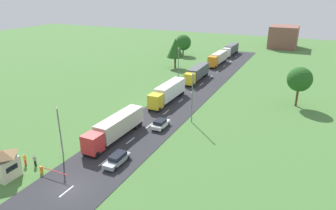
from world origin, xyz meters
TOP-DOWN VIEW (x-y plane):
  - ground_plane at (0.00, 0.00)m, footprint 280.00×280.00m
  - road at (0.00, 24.50)m, footprint 10.00×140.00m
  - lane_marking_centre at (0.00, 20.92)m, footprint 0.16×124.72m
  - truck_lead at (-2.43, 13.32)m, footprint 2.67×13.37m
  - truck_second at (-2.27, 32.37)m, footprint 2.59×13.12m
  - truck_third at (-2.28, 50.17)m, footprint 2.71×12.99m
  - truck_fourth at (-2.51, 69.68)m, footprint 2.73×12.55m
  - truck_fifth at (-2.58, 86.01)m, footprint 2.77×12.77m
  - car_lead at (2.01, 7.05)m, footprint 1.76×4.55m
  - car_second at (2.20, 19.91)m, footprint 1.88×3.96m
  - guard_booth at (-8.88, -1.52)m, footprint 2.82×3.20m
  - barrier_gate at (-4.80, 0.98)m, footprint 4.64×0.28m
  - person_lead at (-9.12, 1.53)m, footprint 0.38×0.23m
  - person_second at (-7.78, 1.98)m, footprint 0.38×0.22m
  - person_third at (-8.08, -0.80)m, footprint 0.38×0.22m
  - lamppost_lead at (-6.37, 5.69)m, footprint 0.36×0.36m
  - lamppost_second at (6.09, 24.59)m, footprint 0.36×0.36m
  - lamppost_third at (-6.20, 47.04)m, footprint 0.36×0.36m
  - tree_oak at (-12.91, 60.13)m, footprint 5.04×5.04m
  - tree_birch at (22.46, 41.32)m, footprint 4.90×4.90m
  - tree_maple at (-17.96, 78.58)m, footprint 5.53×5.53m
  - distant_building at (12.66, 110.60)m, footprint 10.56×12.74m

SIDE VIEW (x-z plane):
  - ground_plane at x=0.00m, z-range 0.00..0.00m
  - road at x=0.00m, z-range 0.00..0.06m
  - lane_marking_centre at x=0.00m, z-range 0.06..0.07m
  - barrier_gate at x=-4.80m, z-range 0.17..1.22m
  - car_lead at x=2.01m, z-range 0.09..1.55m
  - car_second at x=2.20m, z-range 0.09..1.60m
  - person_third at x=-8.08m, z-range 0.04..1.72m
  - person_second at x=-7.78m, z-range 0.04..1.72m
  - person_lead at x=-9.12m, z-range 0.05..1.82m
  - guard_booth at x=-8.88m, z-range 0.02..3.94m
  - truck_lead at x=-2.43m, z-range 0.33..3.83m
  - truck_third at x=-2.28m, z-range 0.33..3.86m
  - truck_fifth at x=-2.58m, z-range 0.33..3.96m
  - truck_fourth at x=-2.51m, z-range 0.34..3.97m
  - truck_second at x=-2.27m, z-range 0.32..4.07m
  - lamppost_lead at x=-6.37m, z-range 0.47..7.92m
  - distant_building at x=12.66m, z-range 0.00..8.57m
  - tree_maple at x=-17.96m, z-range 0.90..8.25m
  - lamppost_third at x=-6.20m, z-range 0.48..9.32m
  - lamppost_second at x=6.09m, z-range 0.49..9.71m
  - tree_birch at x=22.46m, z-range 1.58..9.68m
  - tree_oak at x=-12.91m, z-range 1.61..10.43m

